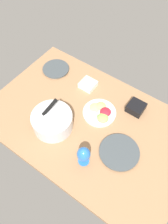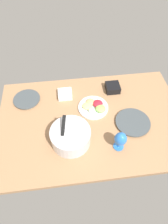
% 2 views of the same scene
% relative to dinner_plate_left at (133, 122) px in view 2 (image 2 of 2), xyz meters
% --- Properties ---
extents(ground_plane, '(1.60, 1.04, 0.04)m').
position_rel_dinner_plate_left_xyz_m(ground_plane, '(0.33, -0.08, -0.03)').
color(ground_plane, '#99704C').
extents(dinner_plate_left, '(0.29, 0.29, 0.02)m').
position_rel_dinner_plate_left_xyz_m(dinner_plate_left, '(0.00, 0.00, 0.00)').
color(dinner_plate_left, silver).
rests_on(dinner_plate_left, ground_plane).
extents(dinner_plate_right, '(0.24, 0.24, 0.02)m').
position_rel_dinner_plate_left_xyz_m(dinner_plate_right, '(0.90, -0.37, -0.00)').
color(dinner_plate_right, silver).
rests_on(dinner_plate_right, ground_plane).
extents(mixing_bowl, '(0.30, 0.30, 0.21)m').
position_rel_dinner_plate_left_xyz_m(mixing_bowl, '(0.53, 0.10, 0.06)').
color(mixing_bowl, silver).
rests_on(mixing_bowl, ground_plane).
extents(fruit_platter, '(0.27, 0.27, 0.06)m').
position_rel_dinner_plate_left_xyz_m(fruit_platter, '(0.30, -0.20, 0.01)').
color(fruit_platter, silver).
rests_on(fruit_platter, ground_plane).
extents(hurricane_glass_blue, '(0.09, 0.09, 0.18)m').
position_rel_dinner_plate_left_xyz_m(hurricane_glass_blue, '(0.17, 0.20, 0.10)').
color(hurricane_glass_blue, blue).
rests_on(hurricane_glass_blue, ground_plane).
extents(square_bowl_black, '(0.13, 0.13, 0.06)m').
position_rel_dinner_plate_left_xyz_m(square_bowl_black, '(0.09, -0.40, 0.02)').
color(square_bowl_black, black).
rests_on(square_bowl_black, ground_plane).
extents(square_bowl_white, '(0.13, 0.13, 0.05)m').
position_rel_dinner_plate_left_xyz_m(square_bowl_white, '(0.54, -0.38, 0.01)').
color(square_bowl_white, white).
rests_on(square_bowl_white, ground_plane).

